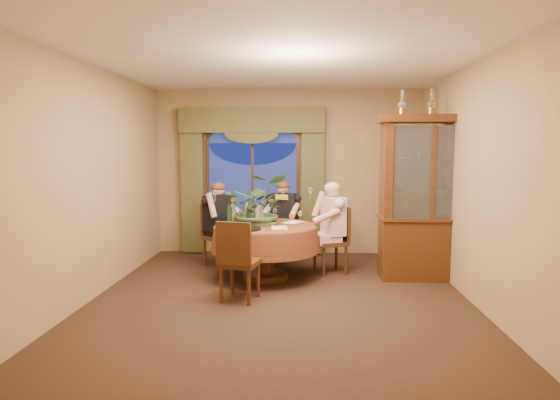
{
  "coord_description": "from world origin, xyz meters",
  "views": [
    {
      "loc": [
        0.27,
        -5.54,
        1.78
      ],
      "look_at": [
        -0.05,
        0.83,
        1.1
      ],
      "focal_mm": 30.0,
      "sensor_mm": 36.0,
      "label": 1
    }
  ],
  "objects_px": {
    "oil_lamp_center": "(431,102)",
    "olive_bowl": "(271,223)",
    "person_pink": "(333,228)",
    "wine_bottle_1": "(233,212)",
    "dining_table": "(266,252)",
    "oil_lamp_right": "(461,102)",
    "chair_front_left": "(240,260)",
    "person_scarf": "(283,221)",
    "wine_bottle_0": "(249,214)",
    "stoneware_vase": "(259,215)",
    "person_back": "(218,224)",
    "chair_back_right": "(277,231)",
    "wine_bottle_2": "(247,213)",
    "centerpiece_plant": "(260,181)",
    "chair_right": "(330,240)",
    "chair_back": "(220,235)",
    "wine_bottle_3": "(229,213)",
    "china_cabinet": "(428,198)",
    "oil_lamp_left": "(402,103)"
  },
  "relations": [
    {
      "from": "oil_lamp_left",
      "to": "chair_right",
      "type": "bearing_deg",
      "value": 166.54
    },
    {
      "from": "dining_table",
      "to": "wine_bottle_1",
      "type": "distance_m",
      "value": 0.72
    },
    {
      "from": "person_scarf",
      "to": "person_pink",
      "type": "bearing_deg",
      "value": 149.61
    },
    {
      "from": "china_cabinet",
      "to": "wine_bottle_1",
      "type": "height_order",
      "value": "china_cabinet"
    },
    {
      "from": "dining_table",
      "to": "oil_lamp_right",
      "type": "height_order",
      "value": "oil_lamp_right"
    },
    {
      "from": "wine_bottle_2",
      "to": "chair_back",
      "type": "bearing_deg",
      "value": 129.04
    },
    {
      "from": "person_pink",
      "to": "wine_bottle_1",
      "type": "height_order",
      "value": "person_pink"
    },
    {
      "from": "chair_front_left",
      "to": "wine_bottle_0",
      "type": "distance_m",
      "value": 1.0
    },
    {
      "from": "oil_lamp_center",
      "to": "centerpiece_plant",
      "type": "relative_size",
      "value": 0.33
    },
    {
      "from": "oil_lamp_center",
      "to": "person_back",
      "type": "distance_m",
      "value": 3.55
    },
    {
      "from": "oil_lamp_center",
      "to": "wine_bottle_3",
      "type": "relative_size",
      "value": 1.03
    },
    {
      "from": "oil_lamp_left",
      "to": "chair_right",
      "type": "distance_m",
      "value": 2.16
    },
    {
      "from": "chair_back",
      "to": "wine_bottle_1",
      "type": "xyz_separation_m",
      "value": [
        0.29,
        -0.55,
        0.44
      ]
    },
    {
      "from": "person_pink",
      "to": "wine_bottle_0",
      "type": "relative_size",
      "value": 4.03
    },
    {
      "from": "oil_lamp_left",
      "to": "olive_bowl",
      "type": "bearing_deg",
      "value": -175.78
    },
    {
      "from": "dining_table",
      "to": "chair_back",
      "type": "bearing_deg",
      "value": 139.17
    },
    {
      "from": "person_scarf",
      "to": "wine_bottle_0",
      "type": "bearing_deg",
      "value": 79.77
    },
    {
      "from": "person_pink",
      "to": "person_scarf",
      "type": "xyz_separation_m",
      "value": [
        -0.75,
        0.67,
        -0.01
      ]
    },
    {
      "from": "oil_lamp_center",
      "to": "olive_bowl",
      "type": "distance_m",
      "value": 2.71
    },
    {
      "from": "wine_bottle_2",
      "to": "person_back",
      "type": "bearing_deg",
      "value": 129.96
    },
    {
      "from": "person_back",
      "to": "oil_lamp_left",
      "type": "bearing_deg",
      "value": 118.38
    },
    {
      "from": "stoneware_vase",
      "to": "wine_bottle_0",
      "type": "height_order",
      "value": "wine_bottle_0"
    },
    {
      "from": "oil_lamp_right",
      "to": "wine_bottle_1",
      "type": "bearing_deg",
      "value": -179.82
    },
    {
      "from": "dining_table",
      "to": "wine_bottle_0",
      "type": "xyz_separation_m",
      "value": [
        -0.22,
        -0.07,
        0.54
      ]
    },
    {
      "from": "dining_table",
      "to": "wine_bottle_0",
      "type": "relative_size",
      "value": 4.56
    },
    {
      "from": "chair_right",
      "to": "centerpiece_plant",
      "type": "distance_m",
      "value": 1.35
    },
    {
      "from": "oil_lamp_right",
      "to": "oil_lamp_center",
      "type": "bearing_deg",
      "value": 180.0
    },
    {
      "from": "china_cabinet",
      "to": "chair_front_left",
      "type": "distance_m",
      "value": 2.76
    },
    {
      "from": "centerpiece_plant",
      "to": "wine_bottle_2",
      "type": "relative_size",
      "value": 3.11
    },
    {
      "from": "chair_back_right",
      "to": "wine_bottle_2",
      "type": "height_order",
      "value": "wine_bottle_2"
    },
    {
      "from": "oil_lamp_left",
      "to": "chair_front_left",
      "type": "bearing_deg",
      "value": -152.49
    },
    {
      "from": "oil_lamp_right",
      "to": "centerpiece_plant",
      "type": "height_order",
      "value": "oil_lamp_right"
    },
    {
      "from": "dining_table",
      "to": "stoneware_vase",
      "type": "relative_size",
      "value": 5.89
    },
    {
      "from": "dining_table",
      "to": "olive_bowl",
      "type": "xyz_separation_m",
      "value": [
        0.08,
        -0.02,
        0.4
      ]
    },
    {
      "from": "wine_bottle_1",
      "to": "wine_bottle_3",
      "type": "xyz_separation_m",
      "value": [
        -0.03,
        -0.15,
        0.0
      ]
    },
    {
      "from": "chair_back",
      "to": "person_pink",
      "type": "xyz_separation_m",
      "value": [
        1.7,
        -0.32,
        0.18
      ]
    },
    {
      "from": "chair_front_left",
      "to": "china_cabinet",
      "type": "bearing_deg",
      "value": 36.86
    },
    {
      "from": "chair_front_left",
      "to": "wine_bottle_1",
      "type": "relative_size",
      "value": 2.91
    },
    {
      "from": "oil_lamp_right",
      "to": "chair_front_left",
      "type": "distance_m",
      "value": 3.61
    },
    {
      "from": "china_cabinet",
      "to": "chair_right",
      "type": "relative_size",
      "value": 2.34
    },
    {
      "from": "wine_bottle_3",
      "to": "china_cabinet",
      "type": "bearing_deg",
      "value": 3.3
    },
    {
      "from": "oil_lamp_right",
      "to": "wine_bottle_1",
      "type": "relative_size",
      "value": 1.03
    },
    {
      "from": "person_scarf",
      "to": "wine_bottle_2",
      "type": "xyz_separation_m",
      "value": [
        -0.47,
        -0.95,
        0.26
      ]
    },
    {
      "from": "oil_lamp_right",
      "to": "wine_bottle_1",
      "type": "distance_m",
      "value": 3.44
    },
    {
      "from": "stoneware_vase",
      "to": "oil_lamp_center",
      "type": "bearing_deg",
      "value": -0.54
    },
    {
      "from": "person_back",
      "to": "wine_bottle_2",
      "type": "height_order",
      "value": "person_back"
    },
    {
      "from": "wine_bottle_1",
      "to": "chair_back_right",
      "type": "bearing_deg",
      "value": 58.78
    },
    {
      "from": "person_pink",
      "to": "oil_lamp_left",
      "type": "bearing_deg",
      "value": -122.97
    },
    {
      "from": "person_scarf",
      "to": "olive_bowl",
      "type": "height_order",
      "value": "person_scarf"
    },
    {
      "from": "centerpiece_plant",
      "to": "chair_back",
      "type": "bearing_deg",
      "value": 141.18
    }
  ]
}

